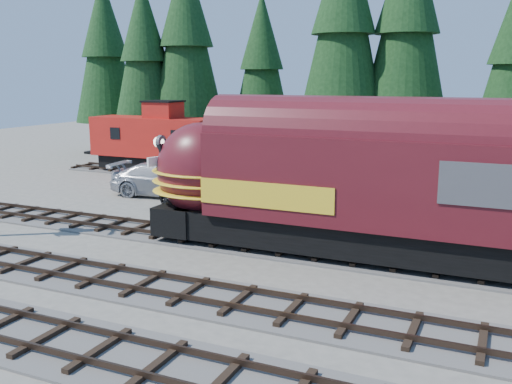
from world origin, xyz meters
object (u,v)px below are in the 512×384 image
at_px(caboose, 154,140).
at_px(pickup_truck_b, 167,180).
at_px(pickup_truck_a, 214,196).
at_px(locomotive, 343,188).
at_px(depot, 395,163).

relative_size(caboose, pickup_truck_b, 1.40).
bearing_deg(caboose, pickup_truck_a, -42.98).
height_order(caboose, pickup_truck_b, caboose).
height_order(locomotive, pickup_truck_b, locomotive).
distance_m(caboose, pickup_truck_a, 13.99).
bearing_deg(pickup_truck_b, pickup_truck_a, -126.91).
height_order(pickup_truck_a, pickup_truck_b, pickup_truck_b).
distance_m(depot, locomotive, 6.55).
xyz_separation_m(depot, locomotive, (-0.79, -6.50, -0.18)).
relative_size(locomotive, caboose, 1.86).
xyz_separation_m(locomotive, pickup_truck_b, (-12.88, 7.24, -1.80)).
bearing_deg(depot, locomotive, -96.93).
xyz_separation_m(depot, pickup_truck_a, (-8.95, -1.98, -2.04)).
bearing_deg(pickup_truck_b, caboose, 31.94).
bearing_deg(pickup_truck_b, depot, -100.06).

